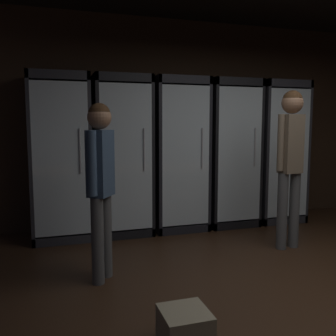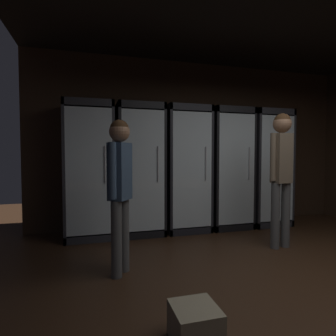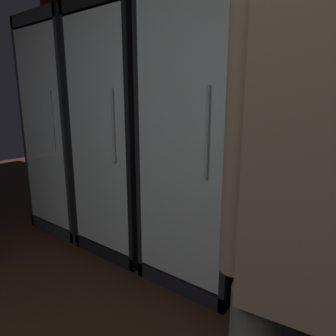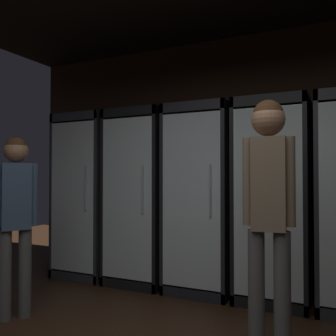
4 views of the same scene
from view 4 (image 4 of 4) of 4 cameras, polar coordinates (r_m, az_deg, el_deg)
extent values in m
cube|color=#382619|center=(4.22, 13.95, 1.24)|extent=(6.00, 0.06, 2.80)
cube|color=#2B2B30|center=(4.97, -9.70, -3.95)|extent=(0.69, 0.04, 1.97)
cube|color=#2B2B30|center=(4.92, -14.95, -3.95)|extent=(0.04, 0.67, 1.97)
cube|color=#2B2B30|center=(4.52, -8.63, -4.22)|extent=(0.04, 0.67, 1.97)
cube|color=#2B2B30|center=(4.76, -11.87, 7.22)|extent=(0.69, 0.67, 0.10)
cube|color=#2B2B30|center=(4.85, -11.98, -15.17)|extent=(0.69, 0.67, 0.10)
cube|color=white|center=(4.94, -9.90, -3.96)|extent=(0.61, 0.02, 1.73)
cube|color=silver|center=(4.46, -14.48, -4.23)|extent=(0.61, 0.02, 1.73)
cylinder|color=#B2B2B7|center=(4.30, -12.56, -3.04)|extent=(0.02, 0.02, 0.50)
cube|color=silver|center=(4.83, -11.97, -14.37)|extent=(0.59, 0.59, 0.02)
cylinder|color=black|center=(4.94, -13.91, -12.85)|extent=(0.08, 0.08, 0.19)
cylinder|color=black|center=(4.91, -13.90, -11.34)|extent=(0.03, 0.03, 0.07)
cylinder|color=#B2332D|center=(4.94, -13.91, -13.10)|extent=(0.08, 0.08, 0.06)
cylinder|color=brown|center=(4.79, -12.16, -13.25)|extent=(0.07, 0.07, 0.18)
cylinder|color=brown|center=(4.77, -12.15, -11.70)|extent=(0.02, 0.02, 0.08)
cylinder|color=beige|center=(4.80, -12.16, -13.41)|extent=(0.07, 0.07, 0.05)
cylinder|color=#194723|center=(4.71, -9.94, -13.16)|extent=(0.07, 0.07, 0.23)
cylinder|color=#194723|center=(4.68, -9.94, -11.39)|extent=(0.03, 0.03, 0.06)
cylinder|color=tan|center=(4.72, -9.94, -13.30)|extent=(0.08, 0.08, 0.08)
cube|color=silver|center=(4.74, -11.94, -7.61)|extent=(0.59, 0.59, 0.02)
cylinder|color=gray|center=(4.86, -13.74, -6.22)|extent=(0.07, 0.07, 0.19)
cylinder|color=gray|center=(4.85, -13.73, -4.73)|extent=(0.03, 0.03, 0.06)
cylinder|color=white|center=(4.86, -13.73, -6.14)|extent=(0.08, 0.08, 0.07)
cylinder|color=brown|center=(4.69, -12.30, -6.18)|extent=(0.07, 0.07, 0.22)
cylinder|color=brown|center=(4.68, -12.29, -4.28)|extent=(0.02, 0.02, 0.09)
cylinder|color=#B2332D|center=(4.69, -12.30, -6.08)|extent=(0.07, 0.07, 0.07)
cylinder|color=gray|center=(4.62, -9.99, -6.21)|extent=(0.08, 0.08, 0.24)
cylinder|color=gray|center=(4.61, -9.98, -4.31)|extent=(0.02, 0.02, 0.07)
cylinder|color=beige|center=(4.62, -9.99, -6.62)|extent=(0.08, 0.08, 0.06)
cube|color=silver|center=(4.71, -11.91, -0.66)|extent=(0.59, 0.59, 0.02)
cylinder|color=black|center=(4.88, -13.75, 0.57)|extent=(0.07, 0.07, 0.19)
cylinder|color=black|center=(4.89, -13.74, 2.10)|extent=(0.02, 0.02, 0.07)
cylinder|color=#2D2D33|center=(4.88, -13.75, 0.61)|extent=(0.07, 0.07, 0.06)
cylinder|color=#336B38|center=(4.75, -12.47, 0.77)|extent=(0.07, 0.07, 0.22)
cylinder|color=#336B38|center=(4.76, -12.46, 2.55)|extent=(0.02, 0.02, 0.07)
cylinder|color=#B2332D|center=(4.75, -12.47, 0.70)|extent=(0.07, 0.07, 0.08)
cylinder|color=gray|center=(4.69, -10.85, 0.90)|extent=(0.07, 0.07, 0.24)
cylinder|color=gray|center=(4.70, -10.84, 2.88)|extent=(0.03, 0.03, 0.09)
cylinder|color=beige|center=(4.69, -10.85, 0.78)|extent=(0.07, 0.07, 0.09)
cylinder|color=black|center=(4.59, -9.73, 0.68)|extent=(0.07, 0.07, 0.20)
cylinder|color=black|center=(4.59, -9.73, 2.38)|extent=(0.03, 0.03, 0.08)
cylinder|color=tan|center=(4.59, -9.73, 0.45)|extent=(0.07, 0.07, 0.05)
cube|color=black|center=(4.58, -2.08, -4.19)|extent=(0.69, 0.04, 1.97)
cube|color=black|center=(4.47, -7.68, -4.25)|extent=(0.04, 0.67, 1.97)
cube|color=black|center=(4.16, -0.11, -4.49)|extent=(0.04, 0.67, 1.97)
cube|color=black|center=(4.36, -4.01, 7.99)|extent=(0.69, 0.67, 0.10)
cube|color=black|center=(4.46, -4.05, -16.46)|extent=(0.69, 0.67, 0.10)
cube|color=white|center=(4.56, -2.26, -4.21)|extent=(0.61, 0.02, 1.73)
cube|color=silver|center=(4.02, -6.33, -4.59)|extent=(0.61, 0.02, 1.73)
cylinder|color=#B2B2B7|center=(3.89, -3.92, -3.26)|extent=(0.02, 0.02, 0.50)
cube|color=silver|center=(4.44, -4.05, -15.59)|extent=(0.59, 0.59, 0.02)
cylinder|color=#9EAD99|center=(4.49, -6.32, -13.76)|extent=(0.08, 0.08, 0.24)
cylinder|color=#9EAD99|center=(4.46, -6.31, -11.77)|extent=(0.03, 0.03, 0.08)
cylinder|color=#2D2D33|center=(4.49, -6.32, -13.83)|extent=(0.08, 0.08, 0.07)
cylinder|color=#336B38|center=(4.44, -3.83, -14.10)|extent=(0.07, 0.07, 0.21)
cylinder|color=#336B38|center=(4.41, -3.83, -12.22)|extent=(0.03, 0.03, 0.09)
cylinder|color=beige|center=(4.44, -3.83, -14.40)|extent=(0.07, 0.07, 0.07)
cylinder|color=#9EAD99|center=(4.33, -1.50, -14.42)|extent=(0.08, 0.08, 0.21)
cylinder|color=#9EAD99|center=(4.30, -1.49, -12.43)|extent=(0.02, 0.02, 0.10)
cylinder|color=#2D2D33|center=(4.34, -1.50, -14.62)|extent=(0.08, 0.08, 0.06)
cube|color=silver|center=(4.33, -4.04, -8.23)|extent=(0.59, 0.59, 0.02)
cylinder|color=gray|center=(4.40, -6.33, -6.48)|extent=(0.07, 0.07, 0.23)
cylinder|color=gray|center=(4.39, -6.32, -4.50)|extent=(0.03, 0.03, 0.07)
cylinder|color=beige|center=(4.40, -6.33, -6.56)|extent=(0.08, 0.08, 0.07)
cylinder|color=#194723|center=(4.31, -4.19, -6.76)|extent=(0.07, 0.07, 0.21)
cylinder|color=#194723|center=(4.30, -4.19, -4.93)|extent=(0.02, 0.02, 0.07)
cylinder|color=#B2332D|center=(4.32, -4.19, -7.06)|extent=(0.07, 0.07, 0.07)
cylinder|color=#194723|center=(4.27, -1.53, -6.91)|extent=(0.06, 0.06, 0.19)
cylinder|color=#194723|center=(4.26, -1.53, -5.14)|extent=(0.02, 0.02, 0.07)
cylinder|color=white|center=(4.27, -1.53, -6.92)|extent=(0.06, 0.06, 0.08)
cube|color=silver|center=(4.30, -4.03, -0.63)|extent=(0.59, 0.59, 0.02)
cylinder|color=brown|center=(4.40, -6.32, 0.87)|extent=(0.07, 0.07, 0.22)
cylinder|color=brown|center=(4.41, -6.32, 2.87)|extent=(0.02, 0.02, 0.09)
cylinder|color=white|center=(4.40, -6.32, 0.97)|extent=(0.07, 0.07, 0.06)
cylinder|color=#336B38|center=(4.29, -4.24, 0.81)|extent=(0.08, 0.08, 0.20)
cylinder|color=#336B38|center=(4.30, -4.23, 2.69)|extent=(0.03, 0.03, 0.08)
cylinder|color=white|center=(4.29, -4.24, 0.55)|extent=(0.08, 0.08, 0.05)
cylinder|color=#194723|center=(4.21, -1.80, 1.06)|extent=(0.08, 0.08, 0.23)
cylinder|color=#194723|center=(4.22, -1.80, 3.26)|extent=(0.02, 0.02, 0.09)
cylinder|color=#2D2D33|center=(4.21, -1.80, 1.21)|extent=(0.08, 0.08, 0.08)
cube|color=black|center=(4.29, 6.75, -4.38)|extent=(0.69, 0.04, 1.97)
cube|color=black|center=(4.12, 1.02, -4.52)|extent=(0.04, 0.67, 1.97)
cube|color=black|center=(3.89, 9.81, -4.69)|extent=(0.04, 0.67, 1.97)
cube|color=black|center=(4.05, 5.27, 8.70)|extent=(0.69, 0.67, 0.10)
cube|color=black|center=(4.16, 5.32, -17.59)|extent=(0.69, 0.67, 0.10)
cube|color=white|center=(4.26, 6.62, -4.40)|extent=(0.61, 0.02, 1.73)
cube|color=silver|center=(3.69, 3.54, -4.90)|extent=(0.61, 0.02, 1.73)
cylinder|color=#B2B2B7|center=(3.59, 6.47, -3.42)|extent=(0.02, 0.02, 0.50)
cube|color=silver|center=(4.14, 5.32, -16.66)|extent=(0.59, 0.59, 0.02)
cylinder|color=#194723|center=(4.15, 2.59, -14.84)|extent=(0.07, 0.07, 0.23)
cylinder|color=#194723|center=(4.12, 2.58, -12.69)|extent=(0.02, 0.02, 0.09)
cylinder|color=#2D2D33|center=(4.15, 2.59, -14.98)|extent=(0.07, 0.07, 0.09)
cylinder|color=#194723|center=(4.13, 5.46, -15.17)|extent=(0.07, 0.07, 0.19)
cylinder|color=#194723|center=(4.10, 5.45, -13.39)|extent=(0.02, 0.02, 0.07)
cylinder|color=white|center=(4.13, 5.46, -15.05)|extent=(0.07, 0.07, 0.06)
cylinder|color=black|center=(4.08, 8.26, -15.38)|extent=(0.07, 0.07, 0.19)
cylinder|color=black|center=(4.05, 8.26, -13.44)|extent=(0.02, 0.02, 0.09)
cylinder|color=white|center=(4.08, 8.26, -15.27)|extent=(0.07, 0.07, 0.07)
cube|color=silver|center=(4.02, 5.30, -8.76)|extent=(0.59, 0.59, 0.02)
cylinder|color=#336B38|center=(4.08, 2.80, -7.04)|extent=(0.07, 0.07, 0.21)
cylinder|color=#336B38|center=(4.07, 2.80, -5.06)|extent=(0.03, 0.03, 0.07)
cylinder|color=tan|center=(4.08, 2.80, -7.40)|extent=(0.08, 0.08, 0.06)
cylinder|color=black|center=(4.04, 5.48, -7.15)|extent=(0.08, 0.08, 0.21)
cylinder|color=black|center=(4.02, 5.47, -5.01)|extent=(0.03, 0.03, 0.10)
cylinder|color=#2D2D33|center=(4.04, 5.48, -7.03)|extent=(0.08, 0.08, 0.06)
cylinder|color=black|center=(3.98, 8.30, -7.22)|extent=(0.07, 0.07, 0.21)
cylinder|color=black|center=(3.97, 8.29, -5.24)|extent=(0.02, 0.02, 0.07)
cylinder|color=beige|center=(3.98, 8.30, -7.40)|extent=(0.07, 0.07, 0.08)
cube|color=silver|center=(3.99, 5.29, -0.58)|extent=(0.59, 0.59, 0.02)
cylinder|color=#194723|center=(4.09, 2.56, 0.83)|extent=(0.07, 0.07, 0.19)
cylinder|color=#194723|center=(4.10, 2.56, 2.57)|extent=(0.02, 0.02, 0.06)
cylinder|color=white|center=(4.09, 2.56, 0.58)|extent=(0.07, 0.07, 0.07)
cylinder|color=#9EAD99|center=(4.02, 4.40, 0.83)|extent=(0.07, 0.07, 0.18)
cylinder|color=#9EAD99|center=(4.03, 4.40, 2.83)|extent=(0.03, 0.03, 0.10)
cylinder|color=white|center=(4.02, 4.40, 0.54)|extent=(0.08, 0.08, 0.05)
cylinder|color=#194723|center=(3.93, 6.09, 1.12)|extent=(0.07, 0.07, 0.22)
cylinder|color=#194723|center=(3.94, 6.08, 3.26)|extent=(0.03, 0.03, 0.08)
cylinder|color=#B2332D|center=(3.93, 6.09, 1.10)|extent=(0.07, 0.07, 0.06)
cylinder|color=brown|center=(3.93, 8.48, 1.24)|extent=(0.07, 0.07, 0.23)
cylinder|color=brown|center=(3.94, 8.47, 3.42)|extent=(0.03, 0.03, 0.07)
cylinder|color=#2D2D33|center=(3.93, 8.48, 1.06)|extent=(0.07, 0.07, 0.06)
cube|color=black|center=(4.12, 16.60, -4.47)|extent=(0.69, 0.04, 1.97)
cube|color=black|center=(3.87, 11.10, -4.71)|extent=(0.04, 0.67, 1.97)
cube|color=black|center=(3.76, 20.78, -4.75)|extent=(0.04, 0.67, 1.97)
cube|color=black|center=(3.86, 15.79, 9.23)|extent=(0.69, 0.67, 0.10)
cube|color=black|center=(3.97, 15.96, -18.32)|extent=(0.69, 0.67, 0.10)
cube|color=white|center=(4.09, 16.54, -4.49)|extent=(0.61, 0.02, 1.73)
cube|color=silver|center=(3.48, 14.98, -5.07)|extent=(0.61, 0.02, 1.73)
cylinder|color=#B2B2B7|center=(3.42, 18.32, -3.47)|extent=(0.02, 0.02, 0.50)
cube|color=silver|center=(3.95, 15.95, -17.35)|extent=(0.59, 0.59, 0.02)
cylinder|color=#194723|center=(3.95, 12.63, -15.57)|extent=(0.08, 0.08, 0.22)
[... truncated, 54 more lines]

